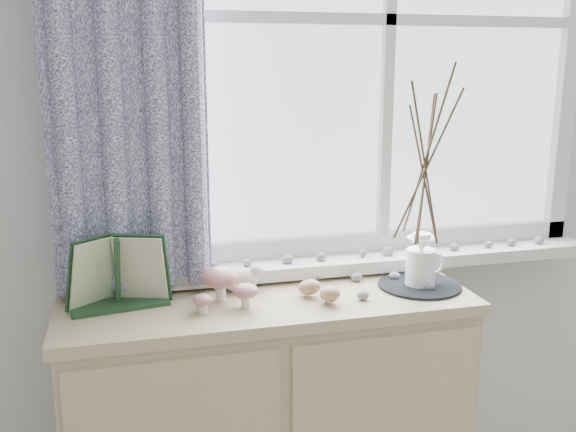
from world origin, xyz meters
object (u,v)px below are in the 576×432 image
object	(u,v)px
botanical_book	(117,273)
twig_pitcher	(426,160)
toadstool_cluster	(224,284)
sideboard	(269,427)

from	to	relation	value
botanical_book	twig_pitcher	xyz separation A→B (m)	(0.89, -0.02, 0.28)
botanical_book	toadstool_cluster	size ratio (longest dim) A/B	1.66
sideboard	botanical_book	xyz separation A→B (m)	(-0.42, -0.01, 0.53)
sideboard	twig_pitcher	bearing A→B (deg)	-3.62
botanical_book	toadstool_cluster	bearing A→B (deg)	-12.74
sideboard	twig_pitcher	world-z (taller)	twig_pitcher
sideboard	toadstool_cluster	world-z (taller)	toadstool_cluster
sideboard	botanical_book	distance (m)	0.68
toadstool_cluster	twig_pitcher	bearing A→B (deg)	-0.69
sideboard	botanical_book	size ratio (longest dim) A/B	3.90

